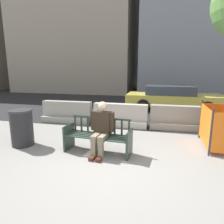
{
  "coord_description": "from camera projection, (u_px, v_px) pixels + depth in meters",
  "views": [
    {
      "loc": [
        0.95,
        -3.95,
        2.07
      ],
      "look_at": [
        -0.55,
        2.08,
        0.75
      ],
      "focal_mm": 32.0,
      "sensor_mm": 36.0,
      "label": 1
    }
  ],
  "objects": [
    {
      "name": "jersey_barrier_centre",
      "position": [
        120.0,
        117.0,
        7.44
      ],
      "size": [
        2.0,
        0.68,
        0.84
      ],
      "color": "#ADA89E",
      "rests_on": "ground"
    },
    {
      "name": "seated_person",
      "position": [
        102.0,
        127.0,
        4.87
      ],
      "size": [
        0.59,
        0.75,
        1.31
      ],
      "color": "#2D2319",
      "rests_on": "ground"
    },
    {
      "name": "car_taxi_near",
      "position": [
        172.0,
        97.0,
        10.37
      ],
      "size": [
        4.78,
        2.01,
        1.27
      ],
      "color": "#DBC64C",
      "rests_on": "ground"
    },
    {
      "name": "street_asphalt",
      "position": [
        146.0,
        103.0,
        12.66
      ],
      "size": [
        120.0,
        12.0,
        0.01
      ],
      "primitive_type": "cube",
      "color": "black",
      "rests_on": "ground"
    },
    {
      "name": "jersey_barrier_right",
      "position": [
        179.0,
        120.0,
        7.04
      ],
      "size": [
        2.01,
        0.71,
        0.84
      ],
      "color": "gray",
      "rests_on": "ground"
    },
    {
      "name": "trash_bin",
      "position": [
        22.0,
        128.0,
        5.5
      ],
      "size": [
        0.62,
        0.62,
        1.01
      ],
      "color": "#232326",
      "rests_on": "ground"
    },
    {
      "name": "jersey_barrier_left",
      "position": [
        67.0,
        114.0,
        8.03
      ],
      "size": [
        2.02,
        0.73,
        0.84
      ],
      "color": "gray",
      "rests_on": "ground"
    },
    {
      "name": "street_bench",
      "position": [
        98.0,
        138.0,
        5.03
      ],
      "size": [
        1.73,
        0.66,
        0.88
      ],
      "color": "#28382D",
      "rests_on": "ground"
    },
    {
      "name": "ground_plane",
      "position": [
        113.0,
        165.0,
        4.4
      ],
      "size": [
        200.0,
        200.0,
        0.0
      ],
      "primitive_type": "plane",
      "color": "gray"
    }
  ]
}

